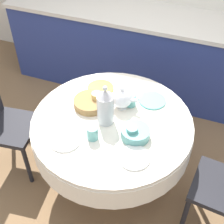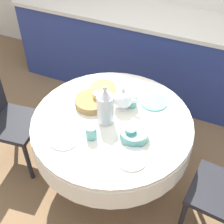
{
  "view_description": "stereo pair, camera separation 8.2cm",
  "coord_description": "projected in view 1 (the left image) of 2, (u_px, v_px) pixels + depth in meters",
  "views": [
    {
      "loc": [
        0.57,
        -1.49,
        2.29
      ],
      "look_at": [
        0.0,
        0.0,
        0.81
      ],
      "focal_mm": 50.0,
      "sensor_mm": 36.0,
      "label": 1
    },
    {
      "loc": [
        0.64,
        -1.46,
        2.29
      ],
      "look_at": [
        0.0,
        0.0,
        0.81
      ],
      "focal_mm": 50.0,
      "sensor_mm": 36.0,
      "label": 2
    }
  ],
  "objects": [
    {
      "name": "chair_right",
      "position": [
        2.0,
        121.0,
        2.54
      ],
      "size": [
        0.45,
        0.45,
        0.88
      ],
      "rotation": [
        0.0,
        0.0,
        -1.44
      ],
      "color": "black",
      "rests_on": "ground_plane"
    },
    {
      "name": "cup_far_right",
      "position": [
        131.0,
        100.0,
        2.32
      ],
      "size": [
        0.08,
        0.08,
        0.1
      ],
      "primitive_type": "cylinder",
      "color": "#5BA39E",
      "rests_on": "dining_table"
    },
    {
      "name": "plate_far_right",
      "position": [
        152.0,
        100.0,
        2.38
      ],
      "size": [
        0.21,
        0.21,
        0.01
      ],
      "primitive_type": "cylinder",
      "color": "#60BCB7",
      "rests_on": "dining_table"
    },
    {
      "name": "cup_near_right",
      "position": [
        132.0,
        133.0,
        2.07
      ],
      "size": [
        0.08,
        0.08,
        0.1
      ],
      "primitive_type": "cylinder",
      "color": "#5BA39E",
      "rests_on": "dining_table"
    },
    {
      "name": "cup_near_left",
      "position": [
        92.0,
        133.0,
        2.07
      ],
      "size": [
        0.08,
        0.08,
        0.1
      ],
      "primitive_type": "cylinder",
      "color": "#5BA39E",
      "rests_on": "dining_table"
    },
    {
      "name": "plate_near_left",
      "position": [
        65.0,
        140.0,
        2.08
      ],
      "size": [
        0.21,
        0.21,
        0.01
      ],
      "primitive_type": "cylinder",
      "color": "white",
      "rests_on": "dining_table"
    },
    {
      "name": "plate_near_right",
      "position": [
        134.0,
        157.0,
        1.97
      ],
      "size": [
        0.21,
        0.21,
        0.01
      ],
      "primitive_type": "cylinder",
      "color": "white",
      "rests_on": "dining_table"
    },
    {
      "name": "coffee_carafe",
      "position": [
        105.0,
        107.0,
        2.13
      ],
      "size": [
        0.12,
        0.12,
        0.32
      ],
      "color": "#B2B2B7",
      "rests_on": "dining_table"
    },
    {
      "name": "teapot",
      "position": [
        122.0,
        98.0,
        2.28
      ],
      "size": [
        0.2,
        0.15,
        0.19
      ],
      "color": "white",
      "rests_on": "dining_table"
    },
    {
      "name": "dining_table",
      "position": [
        112.0,
        132.0,
        2.32
      ],
      "size": [
        1.17,
        1.17,
        0.73
      ],
      "color": "tan",
      "rests_on": "ground_plane"
    },
    {
      "name": "ground_plane",
      "position": [
        112.0,
        179.0,
        2.73
      ],
      "size": [
        12.0,
        12.0,
        0.0
      ],
      "primitive_type": "plane",
      "color": "brown"
    },
    {
      "name": "kitchen_counter",
      "position": [
        157.0,
        56.0,
        3.34
      ],
      "size": [
        3.24,
        0.64,
        0.91
      ],
      "color": "navy",
      "rests_on": "ground_plane"
    },
    {
      "name": "fruit_bowl",
      "position": [
        135.0,
        133.0,
        2.09
      ],
      "size": [
        0.2,
        0.2,
        0.07
      ],
      "primitive_type": "cylinder",
      "color": "#569993",
      "rests_on": "dining_table"
    },
    {
      "name": "bread_basket",
      "position": [
        90.0,
        103.0,
        2.33
      ],
      "size": [
        0.25,
        0.25,
        0.06
      ],
      "primitive_type": "cylinder",
      "color": "olive",
      "rests_on": "dining_table"
    },
    {
      "name": "plate_far_left",
      "position": [
        101.0,
        88.0,
        2.49
      ],
      "size": [
        0.21,
        0.21,
        0.01
      ],
      "primitive_type": "cylinder",
      "color": "yellow",
      "rests_on": "dining_table"
    },
    {
      "name": "cup_far_left",
      "position": [
        97.0,
        98.0,
        2.33
      ],
      "size": [
        0.08,
        0.08,
        0.1
      ],
      "primitive_type": "cylinder",
      "color": "#DBB766",
      "rests_on": "dining_table"
    }
  ]
}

